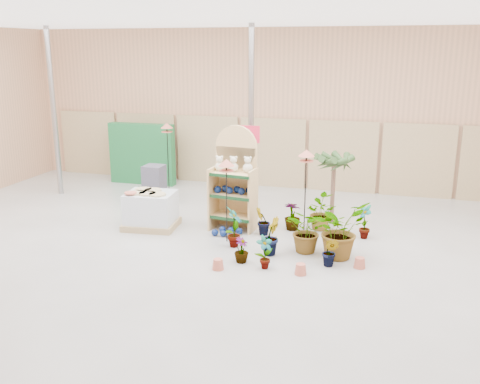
# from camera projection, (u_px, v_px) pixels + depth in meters

# --- Properties ---
(room) EXTENTS (15.20, 12.10, 4.70)m
(room) POSITION_uv_depth(u_px,v_px,m) (217.00, 139.00, 10.49)
(room) COLOR gray
(room) RESTS_ON ground
(display_shelf) EXTENTS (1.03, 0.71, 2.31)m
(display_shelf) POSITION_uv_depth(u_px,v_px,m) (235.00, 182.00, 11.88)
(display_shelf) COLOR tan
(display_shelf) RESTS_ON ground
(teddy_bears) EXTENTS (0.85, 0.22, 0.36)m
(teddy_bears) POSITION_uv_depth(u_px,v_px,m) (235.00, 165.00, 11.67)
(teddy_bears) COLOR beige
(teddy_bears) RESTS_ON display_shelf
(gazing_balls_shelf) EXTENTS (0.85, 0.29, 0.16)m
(gazing_balls_shelf) POSITION_uv_depth(u_px,v_px,m) (233.00, 190.00, 11.80)
(gazing_balls_shelf) COLOR #0A1D55
(gazing_balls_shelf) RESTS_ON display_shelf
(gazing_balls_floor) EXTENTS (0.63, 0.39, 0.15)m
(gazing_balls_floor) POSITION_uv_depth(u_px,v_px,m) (227.00, 232.00, 11.61)
(gazing_balls_floor) COLOR #0A1D55
(gazing_balls_floor) RESTS_ON ground
(pallet_stack) EXTENTS (1.24, 1.07, 0.85)m
(pallet_stack) POSITION_uv_depth(u_px,v_px,m) (151.00, 210.00, 12.03)
(pallet_stack) COLOR #9A835B
(pallet_stack) RESTS_ON ground
(charcoal_planters) EXTENTS (0.50, 0.50, 1.00)m
(charcoal_planters) POSITION_uv_depth(u_px,v_px,m) (154.00, 184.00, 13.94)
(charcoal_planters) COLOR #34333F
(charcoal_planters) RESTS_ON ground
(trellis_stock) EXTENTS (2.00, 0.30, 1.80)m
(trellis_stock) POSITION_uv_depth(u_px,v_px,m) (142.00, 154.00, 15.83)
(trellis_stock) COLOR #175D2E
(trellis_stock) RESTS_ON ground
(offer_sign) EXTENTS (0.50, 0.08, 2.20)m
(offer_sign) POSITION_uv_depth(u_px,v_px,m) (249.00, 152.00, 12.55)
(offer_sign) COLOR gray
(offer_sign) RESTS_ON ground
(bird_table_front) EXTENTS (0.34, 0.34, 1.77)m
(bird_table_front) POSITION_uv_depth(u_px,v_px,m) (226.00, 165.00, 10.83)
(bird_table_front) COLOR black
(bird_table_front) RESTS_ON ground
(bird_table_right) EXTENTS (0.34, 0.34, 1.92)m
(bird_table_right) POSITION_uv_depth(u_px,v_px,m) (306.00, 156.00, 11.01)
(bird_table_right) COLOR black
(bird_table_right) RESTS_ON ground
(bird_table_back) EXTENTS (0.34, 0.34, 1.99)m
(bird_table_back) POSITION_uv_depth(u_px,v_px,m) (167.00, 128.00, 14.42)
(bird_table_back) COLOR black
(bird_table_back) RESTS_ON ground
(palm) EXTENTS (0.70, 0.70, 1.73)m
(palm) POSITION_uv_depth(u_px,v_px,m) (334.00, 160.00, 12.09)
(palm) COLOR brown
(palm) RESTS_ON ground
(potted_plant_0) EXTENTS (0.36, 0.49, 0.86)m
(potted_plant_0) POSITION_uv_depth(u_px,v_px,m) (234.00, 227.00, 10.83)
(potted_plant_0) COLOR #2A4720
(potted_plant_0) RESTS_ON ground
(potted_plant_1) EXTENTS (0.38, 0.45, 0.76)m
(potted_plant_1) POSITION_uv_depth(u_px,v_px,m) (271.00, 236.00, 10.47)
(potted_plant_1) COLOR #2A4720
(potted_plant_1) RESTS_ON ground
(potted_plant_2) EXTENTS (1.05, 1.01, 0.89)m
(potted_plant_2) POSITION_uv_depth(u_px,v_px,m) (308.00, 231.00, 10.55)
(potted_plant_2) COLOR #2A4720
(potted_plant_2) RESTS_ON ground
(potted_plant_4) EXTENTS (0.44, 0.47, 0.74)m
(potted_plant_4) POSITION_uv_depth(u_px,v_px,m) (364.00, 222.00, 11.36)
(potted_plant_4) COLOR #2A4720
(potted_plant_4) RESTS_ON ground
(potted_plant_5) EXTENTS (0.42, 0.44, 0.63)m
(potted_plant_5) POSITION_uv_depth(u_px,v_px,m) (263.00, 221.00, 11.55)
(potted_plant_5) COLOR #2A4720
(potted_plant_5) RESTS_ON ground
(potted_plant_6) EXTENTS (0.91, 0.93, 0.79)m
(potted_plant_6) POSITION_uv_depth(u_px,v_px,m) (319.00, 212.00, 11.93)
(potted_plant_6) COLOR #2A4720
(potted_plant_6) RESTS_ON ground
(potted_plant_7) EXTENTS (0.33, 0.33, 0.49)m
(potted_plant_7) POSITION_uv_depth(u_px,v_px,m) (241.00, 250.00, 10.11)
(potted_plant_7) COLOR #2A4720
(potted_plant_7) RESTS_ON ground
(potted_plant_8) EXTENTS (0.40, 0.39, 0.63)m
(potted_plant_8) POSITION_uv_depth(u_px,v_px,m) (265.00, 253.00, 9.79)
(potted_plant_8) COLOR #2A4720
(potted_plant_8) RESTS_ON ground
(potted_plant_9) EXTENTS (0.38, 0.34, 0.57)m
(potted_plant_9) POSITION_uv_depth(u_px,v_px,m) (330.00, 252.00, 9.90)
(potted_plant_9) COLOR #2A4720
(potted_plant_9) RESTS_ON ground
(potted_plant_10) EXTENTS (1.30, 1.34, 1.13)m
(potted_plant_10) POSITION_uv_depth(u_px,v_px,m) (339.00, 229.00, 10.27)
(potted_plant_10) COLOR #2A4720
(potted_plant_10) RESTS_ON ground
(potted_plant_11) EXTENTS (0.37, 0.37, 0.65)m
(potted_plant_11) POSITION_uv_depth(u_px,v_px,m) (292.00, 216.00, 11.90)
(potted_plant_11) COLOR #2A4720
(potted_plant_11) RESTS_ON ground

